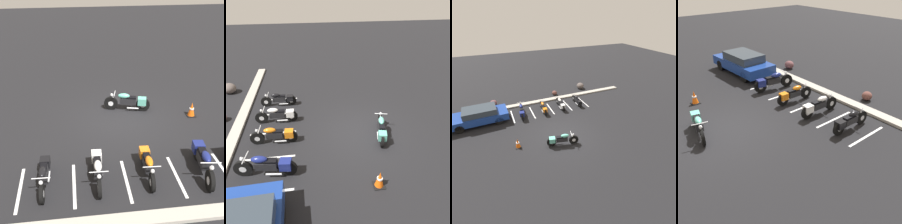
{
  "view_description": "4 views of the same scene",
  "coord_description": "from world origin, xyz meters",
  "views": [
    {
      "loc": [
        2.04,
        11.86,
        6.67
      ],
      "look_at": [
        0.56,
        0.72,
        0.75
      ],
      "focal_mm": 50.0,
      "sensor_mm": 36.0,
      "label": 1
    },
    {
      "loc": [
        -8.0,
        2.26,
        6.19
      ],
      "look_at": [
        0.76,
        0.99,
        0.75
      ],
      "focal_mm": 35.0,
      "sensor_mm": 36.0,
      "label": 2
    },
    {
      "loc": [
        -3.79,
        -9.05,
        7.78
      ],
      "look_at": [
        0.76,
        1.51,
        1.0
      ],
      "focal_mm": 28.0,
      "sensor_mm": 36.0,
      "label": 3
    },
    {
      "loc": [
        8.51,
        -3.59,
        5.7
      ],
      "look_at": [
        1.08,
        2.57,
        0.42
      ],
      "focal_mm": 42.0,
      "sensor_mm": 36.0,
      "label": 4
    }
  ],
  "objects": [
    {
      "name": "traffic_cone",
      "position": [
        -3.1,
        0.11,
        0.3
      ],
      "size": [
        0.4,
        0.4,
        0.65
      ],
      "color": "black",
      "rests_on": "ground"
    },
    {
      "name": "stall_line_2",
      "position": [
        0.54,
        4.09,
        0.0
      ],
      "size": [
        0.1,
        2.1,
        0.0
      ],
      "primitive_type": "cube",
      "color": "white",
      "rests_on": "ground"
    },
    {
      "name": "parked_bike_2",
      "position": [
        1.44,
        3.87,
        0.43
      ],
      "size": [
        0.58,
        2.06,
        0.81
      ],
      "rotation": [
        0.0,
        0.0,
        1.54
      ],
      "color": "black",
      "rests_on": "ground"
    },
    {
      "name": "ground",
      "position": [
        0.0,
        0.0,
        0.0
      ],
      "size": [
        60.0,
        60.0,
        0.0
      ],
      "primitive_type": "plane",
      "color": "black"
    },
    {
      "name": "concrete_curb",
      "position": [
        0.0,
        5.81,
        0.06
      ],
      "size": [
        18.0,
        0.5,
        0.12
      ],
      "primitive_type": "cube",
      "color": "#A8A399",
      "rests_on": "ground"
    },
    {
      "name": "parked_bike_3",
      "position": [
        3.14,
        3.92,
        0.41
      ],
      "size": [
        0.55,
        1.95,
        0.77
      ],
      "rotation": [
        0.0,
        0.0,
        1.55
      ],
      "color": "black",
      "rests_on": "ground"
    },
    {
      "name": "parked_bike_0",
      "position": [
        -2.06,
        3.93,
        0.48
      ],
      "size": [
        0.71,
        2.28,
        0.9
      ],
      "rotation": [
        0.0,
        0.0,
        1.44
      ],
      "color": "black",
      "rests_on": "ground"
    },
    {
      "name": "motorcycle_teal_featured",
      "position": [
        -0.44,
        -0.79,
        0.44
      ],
      "size": [
        2.08,
        0.8,
        0.83
      ],
      "rotation": [
        0.0,
        0.0,
        -0.24
      ],
      "color": "black",
      "rests_on": "ground"
    },
    {
      "name": "stall_line_4",
      "position": [
        3.91,
        4.09,
        0.0
      ],
      "size": [
        0.1,
        2.1,
        0.0
      ],
      "primitive_type": "cube",
      "color": "white",
      "rests_on": "ground"
    },
    {
      "name": "stall_line_1",
      "position": [
        -1.15,
        4.09,
        0.0
      ],
      "size": [
        0.1,
        2.1,
        0.0
      ],
      "primitive_type": "cube",
      "color": "white",
      "rests_on": "ground"
    },
    {
      "name": "parked_bike_1",
      "position": [
        -0.2,
        3.83,
        0.42
      ],
      "size": [
        0.57,
        2.01,
        0.79
      ],
      "rotation": [
        0.0,
        0.0,
        1.53
      ],
      "color": "black",
      "rests_on": "ground"
    },
    {
      "name": "stall_line_3",
      "position": [
        2.22,
        4.09,
        0.0
      ],
      "size": [
        0.1,
        2.1,
        0.0
      ],
      "primitive_type": "cube",
      "color": "white",
      "rests_on": "ground"
    }
  ]
}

